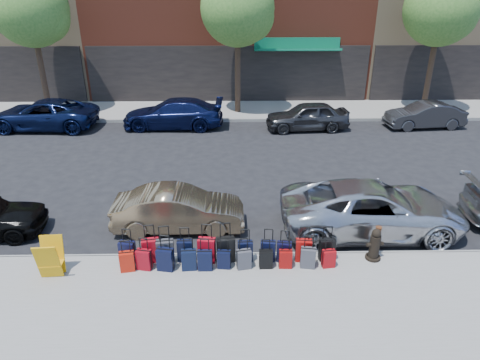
{
  "coord_description": "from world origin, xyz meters",
  "views": [
    {
      "loc": [
        0.17,
        -13.96,
        6.62
      ],
      "look_at": [
        0.41,
        -1.5,
        0.93
      ],
      "focal_mm": 32.0,
      "sensor_mm": 36.0,
      "label": 1
    }
  ],
  "objects_px": {
    "car_far_2": "(307,116)",
    "display_rack": "(50,258)",
    "tree_center": "(240,11)",
    "suitcase_front_5": "(226,249)",
    "car_far_1": "(173,114)",
    "car_far_3": "(425,115)",
    "fire_hydrant": "(375,245)",
    "car_near_1": "(179,210)",
    "car_far_0": "(43,114)",
    "bollard": "(377,241)",
    "car_near_2": "(372,208)",
    "tree_right": "(444,11)",
    "tree_left": "(34,11)"
  },
  "relations": [
    {
      "from": "suitcase_front_5",
      "to": "car_far_1",
      "type": "bearing_deg",
      "value": 93.31
    },
    {
      "from": "suitcase_front_5",
      "to": "car_far_2",
      "type": "height_order",
      "value": "car_far_2"
    },
    {
      "from": "tree_center",
      "to": "car_far_1",
      "type": "xyz_separation_m",
      "value": [
        -3.44,
        -2.45,
        -4.68
      ]
    },
    {
      "from": "tree_center",
      "to": "suitcase_front_5",
      "type": "distance_m",
      "value": 15.13
    },
    {
      "from": "tree_left",
      "to": "tree_center",
      "type": "height_order",
      "value": "same"
    },
    {
      "from": "tree_right",
      "to": "display_rack",
      "type": "height_order",
      "value": "tree_right"
    },
    {
      "from": "bollard",
      "to": "tree_right",
      "type": "bearing_deg",
      "value": 62.87
    },
    {
      "from": "car_near_2",
      "to": "fire_hydrant",
      "type": "bearing_deg",
      "value": 166.26
    },
    {
      "from": "display_rack",
      "to": "car_near_1",
      "type": "height_order",
      "value": "car_near_1"
    },
    {
      "from": "tree_right",
      "to": "tree_left",
      "type": "bearing_deg",
      "value": 180.0
    },
    {
      "from": "car_near_2",
      "to": "car_far_2",
      "type": "relative_size",
      "value": 1.3
    },
    {
      "from": "car_near_1",
      "to": "car_far_0",
      "type": "xyz_separation_m",
      "value": [
        -7.85,
        9.91,
        0.1
      ]
    },
    {
      "from": "tree_center",
      "to": "suitcase_front_5",
      "type": "xyz_separation_m",
      "value": [
        -0.65,
        -14.3,
        -4.92
      ]
    },
    {
      "from": "car_far_0",
      "to": "car_far_3",
      "type": "bearing_deg",
      "value": 91.67
    },
    {
      "from": "car_near_1",
      "to": "car_far_1",
      "type": "height_order",
      "value": "car_far_1"
    },
    {
      "from": "car_far_2",
      "to": "display_rack",
      "type": "bearing_deg",
      "value": -38.42
    },
    {
      "from": "bollard",
      "to": "car_far_0",
      "type": "distance_m",
      "value": 17.58
    },
    {
      "from": "car_far_2",
      "to": "car_far_0",
      "type": "bearing_deg",
      "value": -95.86
    },
    {
      "from": "fire_hydrant",
      "to": "car_near_1",
      "type": "relative_size",
      "value": 0.23
    },
    {
      "from": "display_rack",
      "to": "car_near_1",
      "type": "relative_size",
      "value": 0.25
    },
    {
      "from": "fire_hydrant",
      "to": "car_far_1",
      "type": "bearing_deg",
      "value": 109.31
    },
    {
      "from": "fire_hydrant",
      "to": "display_rack",
      "type": "bearing_deg",
      "value": 173.94
    },
    {
      "from": "car_near_2",
      "to": "car_far_0",
      "type": "bearing_deg",
      "value": 53.38
    },
    {
      "from": "bollard",
      "to": "car_near_1",
      "type": "bearing_deg",
      "value": 161.68
    },
    {
      "from": "car_far_0",
      "to": "car_far_2",
      "type": "distance_m",
      "value": 13.18
    },
    {
      "from": "car_far_1",
      "to": "car_far_3",
      "type": "bearing_deg",
      "value": 90.3
    },
    {
      "from": "fire_hydrant",
      "to": "car_near_2",
      "type": "bearing_deg",
      "value": 66.11
    },
    {
      "from": "suitcase_front_5",
      "to": "bollard",
      "type": "height_order",
      "value": "suitcase_front_5"
    },
    {
      "from": "tree_right",
      "to": "car_far_3",
      "type": "xyz_separation_m",
      "value": [
        -1.25,
        -2.7,
        -4.77
      ]
    },
    {
      "from": "tree_center",
      "to": "car_far_3",
      "type": "distance_m",
      "value": 10.75
    },
    {
      "from": "car_far_1",
      "to": "car_near_2",
      "type": "bearing_deg",
      "value": 35.98
    },
    {
      "from": "suitcase_front_5",
      "to": "display_rack",
      "type": "distance_m",
      "value": 4.25
    },
    {
      "from": "tree_left",
      "to": "display_rack",
      "type": "height_order",
      "value": "tree_left"
    },
    {
      "from": "car_far_2",
      "to": "car_far_3",
      "type": "distance_m",
      "value": 5.99
    },
    {
      "from": "tree_right",
      "to": "fire_hydrant",
      "type": "bearing_deg",
      "value": -117.21
    },
    {
      "from": "suitcase_front_5",
      "to": "car_far_2",
      "type": "bearing_deg",
      "value": 61.09
    },
    {
      "from": "display_rack",
      "to": "car_far_2",
      "type": "xyz_separation_m",
      "value": [
        8.14,
        11.89,
        0.07
      ]
    },
    {
      "from": "bollard",
      "to": "display_rack",
      "type": "distance_m",
      "value": 8.14
    },
    {
      "from": "car_near_2",
      "to": "car_far_2",
      "type": "height_order",
      "value": "car_near_2"
    },
    {
      "from": "fire_hydrant",
      "to": "car_near_1",
      "type": "height_order",
      "value": "car_near_1"
    },
    {
      "from": "display_rack",
      "to": "car_near_1",
      "type": "distance_m",
      "value": 3.7
    },
    {
      "from": "car_near_2",
      "to": "car_far_1",
      "type": "xyz_separation_m",
      "value": [
        -7.01,
        10.18,
        -0.01
      ]
    },
    {
      "from": "tree_center",
      "to": "car_far_3",
      "type": "height_order",
      "value": "tree_center"
    },
    {
      "from": "tree_left",
      "to": "car_near_1",
      "type": "relative_size",
      "value": 1.9
    },
    {
      "from": "car_far_1",
      "to": "car_far_3",
      "type": "height_order",
      "value": "car_far_1"
    },
    {
      "from": "tree_right",
      "to": "car_far_0",
      "type": "height_order",
      "value": "tree_right"
    },
    {
      "from": "tree_center",
      "to": "bollard",
      "type": "bearing_deg",
      "value": -77.09
    },
    {
      "from": "bollard",
      "to": "car_far_1",
      "type": "distance_m",
      "value": 13.48
    },
    {
      "from": "suitcase_front_5",
      "to": "tree_right",
      "type": "bearing_deg",
      "value": 42.14
    },
    {
      "from": "fire_hydrant",
      "to": "display_rack",
      "type": "height_order",
      "value": "display_rack"
    }
  ]
}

